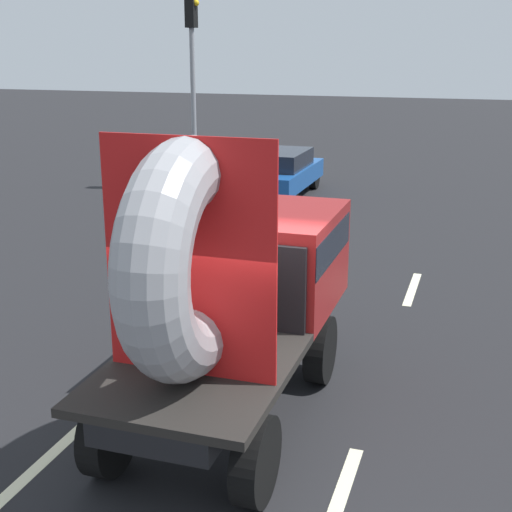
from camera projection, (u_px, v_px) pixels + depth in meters
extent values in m
plane|color=black|center=(225.00, 427.00, 8.79)|extent=(120.00, 120.00, 0.00)
cylinder|color=black|center=(208.00, 334.00, 10.40)|extent=(0.28, 0.96, 0.96)
cylinder|color=black|center=(320.00, 349.00, 9.89)|extent=(0.28, 0.96, 0.96)
cylinder|color=black|center=(109.00, 433.00, 7.75)|extent=(0.28, 0.96, 0.96)
cylinder|color=black|center=(256.00, 460.00, 7.24)|extent=(0.28, 0.96, 0.96)
cube|color=black|center=(231.00, 348.00, 8.83)|extent=(1.30, 4.78, 0.25)
cube|color=maroon|center=(263.00, 258.00, 9.79)|extent=(2.00, 2.16, 1.35)
cube|color=black|center=(262.00, 238.00, 9.66)|extent=(2.02, 2.05, 0.44)
cube|color=black|center=(197.00, 371.00, 7.79)|extent=(2.00, 2.61, 0.10)
cube|color=black|center=(235.00, 285.00, 8.77)|extent=(1.80, 0.08, 1.10)
torus|color=#9E9EA3|center=(189.00, 260.00, 7.28)|extent=(0.75, 2.55, 2.55)
cube|color=red|center=(189.00, 260.00, 7.28)|extent=(1.90, 0.03, 2.55)
cylinder|color=black|center=(267.00, 176.00, 23.89)|extent=(0.23, 0.67, 0.67)
cylinder|color=black|center=(314.00, 179.00, 23.41)|extent=(0.23, 0.67, 0.67)
cylinder|color=black|center=(240.00, 192.00, 21.34)|extent=(0.23, 0.67, 0.67)
cylinder|color=black|center=(292.00, 195.00, 20.85)|extent=(0.23, 0.67, 0.67)
cube|color=#194C99|center=(279.00, 176.00, 22.29)|extent=(1.88, 4.38, 0.57)
cube|color=black|center=(278.00, 159.00, 22.04)|extent=(1.69, 2.45, 0.52)
cylinder|color=gray|center=(194.00, 111.00, 22.79)|extent=(0.16, 0.16, 5.10)
cube|color=black|center=(191.00, 13.00, 21.93)|extent=(0.30, 0.36, 0.90)
sphere|color=yellow|center=(196.00, 3.00, 21.80)|extent=(0.20, 0.20, 0.20)
cube|color=beige|center=(50.00, 456.00, 8.17)|extent=(0.16, 2.70, 0.01)
cube|color=beige|center=(252.00, 270.00, 14.95)|extent=(0.16, 2.16, 0.01)
cube|color=beige|center=(412.00, 289.00, 13.80)|extent=(0.16, 2.01, 0.01)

